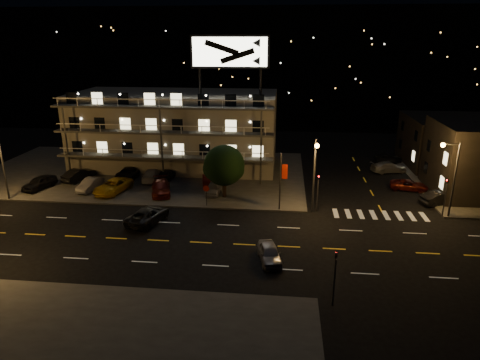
# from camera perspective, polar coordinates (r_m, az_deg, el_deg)

# --- Properties ---
(ground) EXTENTS (140.00, 140.00, 0.00)m
(ground) POSITION_cam_1_polar(r_m,az_deg,el_deg) (39.29, -2.35, -8.46)
(ground) COLOR black
(ground) RESTS_ON ground
(curb_nw) EXTENTS (44.00, 24.00, 0.15)m
(curb_nw) POSITION_cam_1_polar(r_m,az_deg,el_deg) (60.56, -12.83, 1.03)
(curb_nw) COLOR #393937
(curb_nw) RESTS_ON ground
(curb_ne) EXTENTS (16.00, 24.00, 0.15)m
(curb_ne) POSITION_cam_1_polar(r_m,az_deg,el_deg) (62.55, 29.00, -0.33)
(curb_ne) COLOR #393937
(curb_ne) RESTS_ON ground
(motel) EXTENTS (28.00, 13.80, 18.10)m
(motel) POSITION_cam_1_polar(r_m,az_deg,el_deg) (61.70, -8.45, 6.69)
(motel) COLOR gray
(motel) RESTS_ON ground
(side_bldg_back) EXTENTS (14.06, 12.00, 7.00)m
(side_bldg_back) POSITION_cam_1_polar(r_m,az_deg,el_deg) (68.84, 26.98, 4.51)
(side_bldg_back) COLOR black
(side_bldg_back) RESTS_ON ground
(hill_backdrop) EXTENTS (120.00, 25.00, 24.00)m
(hill_backdrop) POSITION_cam_1_polar(r_m,az_deg,el_deg) (104.18, -0.21, 15.11)
(hill_backdrop) COLOR black
(hill_backdrop) RESTS_ON ground
(streetlight_nw) EXTENTS (0.44, 1.92, 8.00)m
(streetlight_nw) POSITION_cam_1_polar(r_m,az_deg,el_deg) (54.32, -29.39, 2.42)
(streetlight_nw) COLOR #2D2D30
(streetlight_nw) RESTS_ON ground
(streetlight_nc) EXTENTS (0.44, 1.92, 8.00)m
(streetlight_nc) POSITION_cam_1_polar(r_m,az_deg,el_deg) (44.57, 9.93, 1.49)
(streetlight_nc) COLOR #2D2D30
(streetlight_nc) RESTS_ON ground
(streetlight_ne) EXTENTS (1.92, 0.44, 8.00)m
(streetlight_ne) POSITION_cam_1_polar(r_m,az_deg,el_deg) (47.89, 26.39, 0.98)
(streetlight_ne) COLOR #2D2D30
(streetlight_ne) RESTS_ON ground
(signal_nw) EXTENTS (0.20, 0.27, 4.60)m
(signal_nw) POSITION_cam_1_polar(r_m,az_deg,el_deg) (45.89, 10.34, -1.19)
(signal_nw) COLOR #2D2D30
(signal_nw) RESTS_ON ground
(signal_sw) EXTENTS (0.20, 0.27, 4.60)m
(signal_sw) POSITION_cam_1_polar(r_m,az_deg,el_deg) (30.49, 12.54, -11.99)
(signal_sw) COLOR #2D2D30
(signal_sw) RESTS_ON ground
(signal_ne) EXTENTS (0.27, 0.20, 4.60)m
(signal_ne) POSITION_cam_1_polar(r_m,az_deg,el_deg) (48.72, 25.76, -1.62)
(signal_ne) COLOR #2D2D30
(signal_ne) RESTS_ON ground
(banner_north) EXTENTS (0.83, 0.16, 6.40)m
(banner_north) POSITION_cam_1_polar(r_m,az_deg,el_deg) (45.36, 5.48, -0.04)
(banner_north) COLOR #2D2D30
(banner_north) RESTS_ON ground
(stop_sign) EXTENTS (0.91, 0.11, 2.61)m
(stop_sign) POSITION_cam_1_polar(r_m,az_deg,el_deg) (46.82, -4.52, -1.64)
(stop_sign) COLOR #2D2D30
(stop_sign) RESTS_ON ground
(tree) EXTENTS (4.88, 4.70, 6.14)m
(tree) POSITION_cam_1_polar(r_m,az_deg,el_deg) (48.74, -2.18, 1.81)
(tree) COLOR black
(tree) RESTS_ON curb_nw
(lot_car_0) EXTENTS (2.99, 4.86, 1.54)m
(lot_car_0) POSITION_cam_1_polar(r_m,az_deg,el_deg) (57.65, -25.16, -0.32)
(lot_car_0) COLOR black
(lot_car_0) RESTS_ON curb_nw
(lot_car_1) EXTENTS (1.99, 4.42, 1.41)m
(lot_car_1) POSITION_cam_1_polar(r_m,az_deg,el_deg) (54.87, -19.38, -0.55)
(lot_car_1) COLOR gray
(lot_car_1) RESTS_ON curb_nw
(lot_car_2) EXTENTS (3.84, 5.99, 1.54)m
(lot_car_2) POSITION_cam_1_polar(r_m,az_deg,el_deg) (53.16, -16.58, -0.80)
(lot_car_2) COLOR gold
(lot_car_2) RESTS_ON curb_nw
(lot_car_3) EXTENTS (3.51, 5.62, 1.52)m
(lot_car_3) POSITION_cam_1_polar(r_m,az_deg,el_deg) (51.42, -10.51, -0.98)
(lot_car_3) COLOR #52130B
(lot_car_3) RESTS_ON curb_nw
(lot_car_4) EXTENTS (1.63, 3.94, 1.34)m
(lot_car_4) POSITION_cam_1_polar(r_m,az_deg,el_deg) (50.70, -3.54, -1.09)
(lot_car_4) COLOR gray
(lot_car_4) RESTS_ON curb_nw
(lot_car_5) EXTENTS (3.13, 4.90, 1.53)m
(lot_car_5) POSITION_cam_1_polar(r_m,az_deg,el_deg) (59.06, -20.67, 0.68)
(lot_car_5) COLOR black
(lot_car_5) RESTS_ON curb_nw
(lot_car_6) EXTENTS (2.49, 5.26, 1.45)m
(lot_car_6) POSITION_cam_1_polar(r_m,az_deg,el_deg) (58.36, -14.45, 1.07)
(lot_car_6) COLOR black
(lot_car_6) RESTS_ON curb_nw
(lot_car_7) EXTENTS (2.66, 5.36, 1.50)m
(lot_car_7) POSITION_cam_1_polar(r_m,az_deg,el_deg) (56.45, -11.62, 0.71)
(lot_car_7) COLOR gray
(lot_car_7) RESTS_ON curb_nw
(lot_car_8) EXTENTS (2.24, 4.28, 1.39)m
(lot_car_8) POSITION_cam_1_polar(r_m,az_deg,el_deg) (56.51, -9.67, 0.80)
(lot_car_8) COLOR black
(lot_car_8) RESTS_ON curb_nw
(lot_car_9) EXTENTS (2.14, 4.04, 1.27)m
(lot_car_9) POSITION_cam_1_polar(r_m,az_deg,el_deg) (54.28, -4.33, 0.20)
(lot_car_9) COLOR #52130B
(lot_car_9) RESTS_ON curb_nw
(side_car_0) EXTENTS (4.84, 3.20, 1.51)m
(side_car_0) POSITION_cam_1_polar(r_m,az_deg,el_deg) (52.71, 25.19, -2.19)
(side_car_0) COLOR black
(side_car_0) RESTS_ON ground
(side_car_1) EXTENTS (4.74, 2.85, 1.23)m
(side_car_1) POSITION_cam_1_polar(r_m,az_deg,el_deg) (56.15, 21.60, -0.65)
(side_car_1) COLOR #52130B
(side_car_1) RESTS_ON ground
(side_car_2) EXTENTS (5.33, 3.30, 1.44)m
(side_car_2) POSITION_cam_1_polar(r_m,az_deg,el_deg) (62.57, 19.24, 1.63)
(side_car_2) COLOR gray
(side_car_2) RESTS_ON ground
(side_car_3) EXTENTS (4.05, 1.89, 1.34)m
(side_car_3) POSITION_cam_1_polar(r_m,az_deg,el_deg) (67.49, 19.14, 2.79)
(side_car_3) COLOR black
(side_car_3) RESTS_ON ground
(road_car_east) EXTENTS (2.50, 4.35, 1.39)m
(road_car_east) POSITION_cam_1_polar(r_m,az_deg,el_deg) (36.27, 3.95, -9.69)
(road_car_east) COLOR gray
(road_car_east) RESTS_ON ground
(road_car_west) EXTENTS (3.84, 5.96, 1.53)m
(road_car_west) POSITION_cam_1_polar(r_m,az_deg,el_deg) (44.19, -12.18, -4.61)
(road_car_west) COLOR black
(road_car_west) RESTS_ON ground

